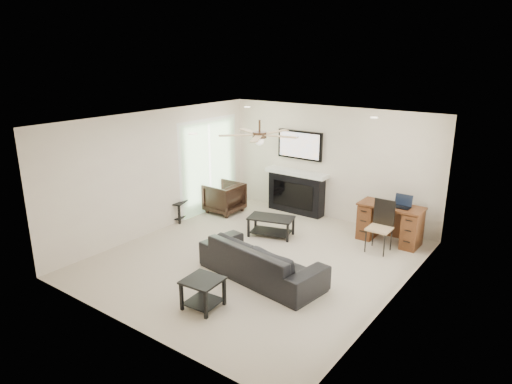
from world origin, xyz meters
TOP-DOWN VIEW (x-y plane):
  - room_shell at (0.19, 0.08)m, footprint 5.50×5.54m
  - sofa at (0.50, -0.54)m, footprint 2.29×1.14m
  - armchair at (-2.10, 1.61)m, footprint 0.77×0.75m
  - coffee_table at (-0.40, 1.06)m, footprint 1.00×0.74m
  - end_table_near at (0.35, -1.79)m, footprint 0.56×0.56m
  - end_table_left at (-2.65, 0.56)m, footprint 0.63×0.63m
  - fireplace_unit at (-0.75, 2.58)m, footprint 1.52×0.34m
  - desk at (1.65, 2.17)m, footprint 1.22×0.56m
  - desk_chair at (1.65, 1.62)m, footprint 0.42×0.44m
  - laptop at (1.85, 2.15)m, footprint 0.33×0.24m

SIDE VIEW (x-z plane):
  - coffee_table at x=-0.40m, z-range 0.00..0.40m
  - end_table_near at x=0.35m, z-range 0.00..0.45m
  - end_table_left at x=-2.65m, z-range 0.00..0.45m
  - sofa at x=0.50m, z-range 0.00..0.64m
  - armchair at x=-2.10m, z-range 0.00..0.70m
  - desk at x=1.65m, z-range 0.00..0.76m
  - desk_chair at x=1.65m, z-range 0.00..0.97m
  - laptop at x=1.85m, z-range 0.76..0.99m
  - fireplace_unit at x=-0.75m, z-range 0.00..1.91m
  - room_shell at x=0.19m, z-range 0.42..2.94m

